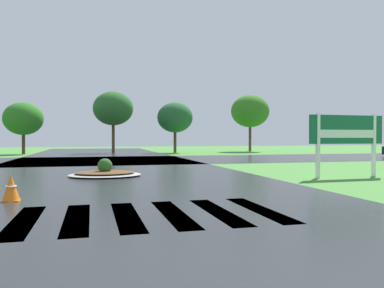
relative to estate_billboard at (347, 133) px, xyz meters
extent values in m
cube|color=#232628|center=(-8.60, 0.93, -1.65)|extent=(11.34, 80.00, 0.01)
cube|color=#232628|center=(-8.60, 13.10, -1.65)|extent=(90.00, 10.21, 0.01)
cube|color=white|center=(-10.40, -5.26, -1.65)|extent=(0.45, 2.93, 0.01)
cube|color=white|center=(-9.50, -5.26, -1.65)|extent=(0.45, 2.93, 0.01)
cube|color=white|center=(-8.60, -5.26, -1.65)|extent=(0.45, 2.93, 0.01)
cube|color=white|center=(-7.70, -5.26, -1.65)|extent=(0.45, 2.93, 0.01)
cube|color=white|center=(-6.80, -5.26, -1.65)|extent=(0.45, 2.93, 0.01)
cube|color=white|center=(-5.90, -5.26, -1.65)|extent=(0.45, 2.93, 0.01)
cube|color=white|center=(1.23, 0.05, -0.47)|extent=(0.12, 0.12, 2.36)
cube|color=white|center=(-1.23, -0.05, -0.47)|extent=(0.12, 0.12, 2.36)
cube|color=#145938|center=(0.00, 0.00, 0.13)|extent=(3.17, 0.20, 1.07)
cube|color=white|center=(0.00, 0.00, -0.03)|extent=(2.41, 0.18, 0.30)
ellipsoid|color=#9E9B93|center=(-8.74, 2.56, -1.59)|extent=(2.74, 2.35, 0.12)
ellipsoid|color=brown|center=(-8.74, 2.56, -1.50)|extent=(2.25, 1.93, 0.10)
sphere|color=#2D6023|center=(-8.74, 2.56, -1.25)|extent=(0.56, 0.56, 0.56)
cone|color=orange|center=(-11.04, -2.85, -1.34)|extent=(0.40, 0.40, 0.63)
torus|color=white|center=(-11.04, -2.85, -1.31)|extent=(0.25, 0.25, 0.04)
cube|color=orange|center=(-11.04, -2.85, -1.64)|extent=(0.36, 0.36, 0.03)
cylinder|color=#4C3823|center=(-15.02, 24.26, -0.68)|extent=(0.28, 0.28, 1.95)
ellipsoid|color=#2C7321|center=(-15.02, 24.26, 1.49)|extent=(3.40, 3.40, 2.89)
cylinder|color=#4C3823|center=(-7.20, 25.24, -0.19)|extent=(0.28, 0.28, 2.92)
ellipsoid|color=#296129|center=(-7.20, 25.24, 2.60)|extent=(3.80, 3.80, 3.23)
cylinder|color=#4C3823|center=(-1.41, 24.15, -0.54)|extent=(0.28, 0.28, 2.21)
ellipsoid|color=#245D2D|center=(-1.41, 24.15, 1.76)|extent=(3.42, 3.42, 2.90)
cylinder|color=#4C3823|center=(7.10, 25.90, -0.22)|extent=(0.28, 0.28, 2.87)
ellipsoid|color=#347621|center=(7.10, 25.90, 2.63)|extent=(4.04, 4.04, 3.43)
camera|label=1|loc=(-9.23, -12.64, -0.17)|focal=36.50mm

